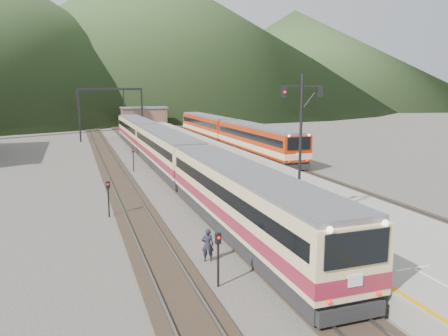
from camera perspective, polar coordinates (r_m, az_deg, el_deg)
name	(u,v)px	position (r m, az deg, el deg)	size (l,w,h in m)	color
ground	(316,298)	(17.83, 11.92, -16.26)	(400.00, 400.00, 0.00)	#47423D
track_main	(147,153)	(54.79, -10.02, 1.98)	(2.60, 200.00, 0.23)	black
track_far	(105,155)	(54.25, -15.24, 1.69)	(2.60, 200.00, 0.23)	black
track_second	(234,149)	(57.69, 1.33, 2.55)	(2.60, 200.00, 0.23)	black
platform	(195,149)	(53.95, -3.81, 2.45)	(8.00, 100.00, 1.00)	gray
gantry_near	(111,104)	(68.83, -14.55, 8.11)	(9.55, 0.25, 8.00)	black
gantry_far	(101,100)	(93.76, -15.83, 8.57)	(9.55, 0.25, 8.00)	black
station_shed	(144,114)	(92.79, -10.41, 6.91)	(9.40, 4.40, 3.10)	brown
hill_b	(143,32)	(248.35, -10.49, 17.06)	(220.00, 220.00, 75.00)	#27401E
hill_c	(294,57)	(253.57, 9.11, 14.12)	(160.00, 160.00, 50.00)	#27401E
main_train	(166,150)	(42.85, -7.54, 2.39)	(2.96, 60.70, 3.61)	#E0C588
second_train	(228,132)	(59.65, 0.55, 4.69)	(2.90, 39.54, 3.54)	#A32607
signal_mast	(301,135)	(22.21, 9.98, 4.28)	(2.14, 0.71, 7.64)	black
short_signal_a	(218,252)	(17.77, -0.78, -10.95)	(0.25, 0.21, 2.27)	black
short_signal_b	(133,156)	(42.90, -11.77, 1.50)	(0.25, 0.21, 2.27)	black
short_signal_c	(108,194)	(27.99, -14.89, -3.32)	(0.25, 0.20, 2.27)	black
worker	(208,245)	(20.51, -2.15, -10.00)	(0.57, 0.38, 1.57)	black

